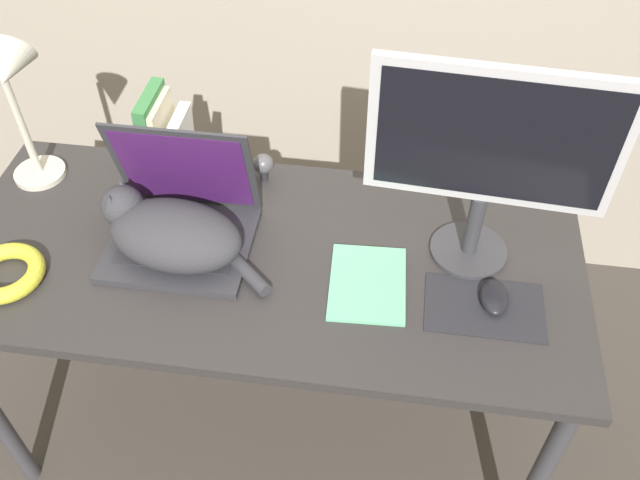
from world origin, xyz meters
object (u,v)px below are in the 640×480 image
at_px(cable_coil, 5,273).
at_px(notepad, 368,283).
at_px(laptop, 182,221).
at_px(external_monitor, 491,154).
at_px(desk_lamp, 14,91).
at_px(book_row, 166,143).
at_px(computer_mouse, 494,297).
at_px(cat, 170,232).
at_px(webcam, 264,165).

relative_size(cable_coil, notepad, 0.76).
relative_size(laptop, external_monitor, 0.65).
height_order(desk_lamp, cable_coil, desk_lamp).
height_order(book_row, notepad, book_row).
bearing_deg(notepad, computer_mouse, -2.60).
distance_m(cat, external_monitor, 0.71).
xyz_separation_m(external_monitor, notepad, (-0.22, -0.13, -0.29)).
bearing_deg(external_monitor, book_row, 168.17).
bearing_deg(laptop, book_row, 113.93).
xyz_separation_m(external_monitor, cable_coil, (-1.02, -0.23, -0.27)).
distance_m(laptop, book_row, 0.23).
bearing_deg(cat, desk_lamp, 153.92).
height_order(laptop, notepad, laptop).
xyz_separation_m(laptop, book_row, (-0.09, 0.21, 0.06)).
bearing_deg(webcam, desk_lamp, -169.87).
distance_m(cat, book_row, 0.28).
xyz_separation_m(desk_lamp, cable_coil, (0.04, -0.32, -0.26)).
relative_size(notepad, webcam, 2.97).
distance_m(laptop, external_monitor, 0.71).
bearing_deg(desk_lamp, notepad, -14.71).
relative_size(book_row, desk_lamp, 0.60).
distance_m(desk_lamp, webcam, 0.60).
bearing_deg(book_row, webcam, 6.83).
xyz_separation_m(computer_mouse, notepad, (-0.27, 0.01, -0.01)).
bearing_deg(desk_lamp, laptop, -18.95).
height_order(external_monitor, desk_lamp, external_monitor).
bearing_deg(book_row, laptop, -66.07).
bearing_deg(cable_coil, laptop, 26.92).
height_order(external_monitor, webcam, external_monitor).
distance_m(book_row, cable_coil, 0.48).
bearing_deg(webcam, notepad, -46.90).
height_order(external_monitor, book_row, external_monitor).
distance_m(laptop, computer_mouse, 0.72).
xyz_separation_m(computer_mouse, desk_lamp, (-1.11, 0.23, 0.26)).
distance_m(laptop, cat, 0.06).
relative_size(computer_mouse, desk_lamp, 0.23).
distance_m(cat, webcam, 0.33).
bearing_deg(webcam, cable_coil, -140.44).
height_order(external_monitor, computer_mouse, external_monitor).
xyz_separation_m(external_monitor, desk_lamp, (-1.06, 0.09, -0.01)).
bearing_deg(cable_coil, desk_lamp, 97.37).
height_order(cat, cable_coil, cat).
bearing_deg(external_monitor, cat, -171.47).
xyz_separation_m(cable_coil, webcam, (0.50, 0.41, 0.03)).
height_order(computer_mouse, notepad, computer_mouse).
bearing_deg(cable_coil, external_monitor, 12.59).
relative_size(computer_mouse, notepad, 0.43).
height_order(laptop, cable_coil, laptop).
distance_m(laptop, cable_coil, 0.40).
bearing_deg(webcam, book_row, -173.17).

